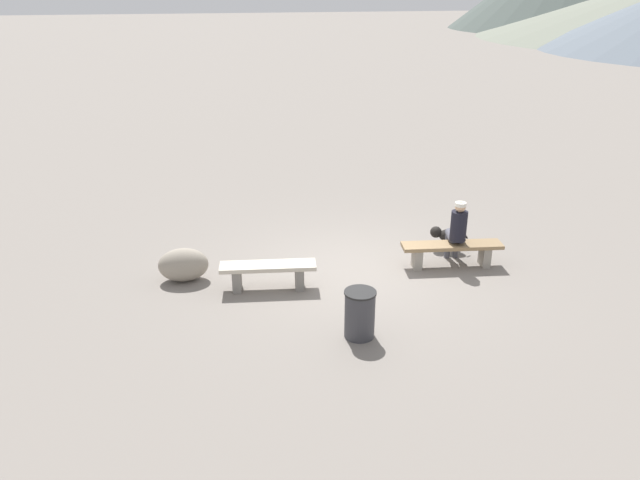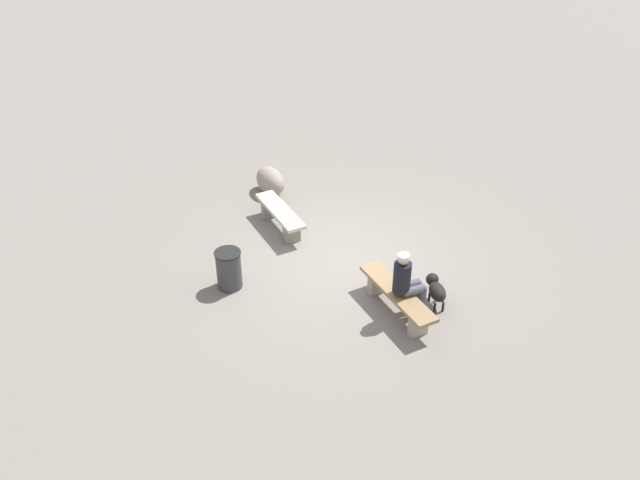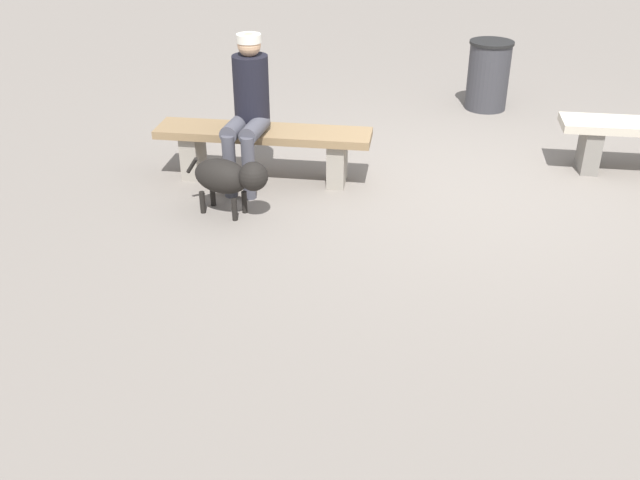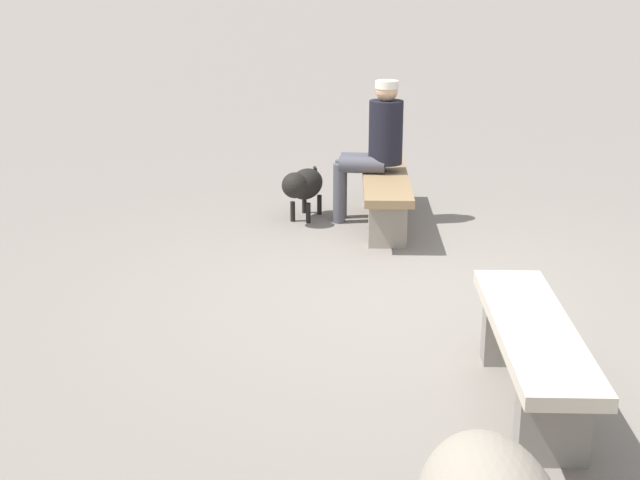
{
  "view_description": "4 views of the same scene",
  "coord_description": "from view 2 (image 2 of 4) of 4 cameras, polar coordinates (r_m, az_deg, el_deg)",
  "views": [
    {
      "loc": [
        -2.94,
        -9.77,
        4.94
      ],
      "look_at": [
        -0.66,
        0.05,
        0.66
      ],
      "focal_mm": 34.09,
      "sensor_mm": 36.0,
      "label": 1
    },
    {
      "loc": [
        8.3,
        -6.63,
        7.45
      ],
      "look_at": [
        -0.12,
        -0.47,
        0.59
      ],
      "focal_mm": 37.31,
      "sensor_mm": 36.0,
      "label": 2
    },
    {
      "loc": [
        1.33,
        5.67,
        2.61
      ],
      "look_at": [
        1.32,
        1.68,
        0.42
      ],
      "focal_mm": 40.3,
      "sensor_mm": 36.0,
      "label": 3
    },
    {
      "loc": [
        -5.78,
        1.25,
        2.26
      ],
      "look_at": [
        -0.69,
        0.65,
        0.65
      ],
      "focal_mm": 49.92,
      "sensor_mm": 36.0,
      "label": 4
    }
  ],
  "objects": [
    {
      "name": "boulder",
      "position": [
        15.14,
        -4.29,
        5.08
      ],
      "size": [
        0.92,
        0.6,
        0.61
      ],
      "primitive_type": "ellipsoid",
      "rotation": [
        0.0,
        0.0,
        4.63
      ],
      "color": "gray",
      "rests_on": "ground"
    },
    {
      "name": "bench_right",
      "position": [
        11.57,
        6.64,
        -4.9
      ],
      "size": [
        1.91,
        0.67,
        0.46
      ],
      "rotation": [
        0.0,
        0.0,
        -0.15
      ],
      "color": "gray",
      "rests_on": "ground"
    },
    {
      "name": "ground",
      "position": [
        12.99,
        1.99,
        -1.84
      ],
      "size": [
        210.0,
        210.0,
        0.06
      ],
      "primitive_type": "cube",
      "color": "gray"
    },
    {
      "name": "seated_person",
      "position": [
        11.31,
        7.44,
        -3.44
      ],
      "size": [
        0.4,
        0.62,
        1.28
      ],
      "rotation": [
        0.0,
        0.0,
        -0.24
      ],
      "color": "black",
      "rests_on": "ground"
    },
    {
      "name": "dog",
      "position": [
        11.86,
        9.92,
        -4.16
      ],
      "size": [
        0.69,
        0.47,
        0.49
      ],
      "rotation": [
        0.0,
        0.0,
        2.69
      ],
      "color": "black",
      "rests_on": "ground"
    },
    {
      "name": "trash_bin",
      "position": [
        12.18,
        -7.82,
        -2.51
      ],
      "size": [
        0.48,
        0.48,
        0.76
      ],
      "color": "#38383D",
      "rests_on": "ground"
    },
    {
      "name": "bench_left",
      "position": [
        13.77,
        -3.43,
        2.14
      ],
      "size": [
        1.7,
        0.64,
        0.47
      ],
      "rotation": [
        0.0,
        0.0,
        -0.15
      ],
      "color": "gray",
      "rests_on": "ground"
    }
  ]
}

